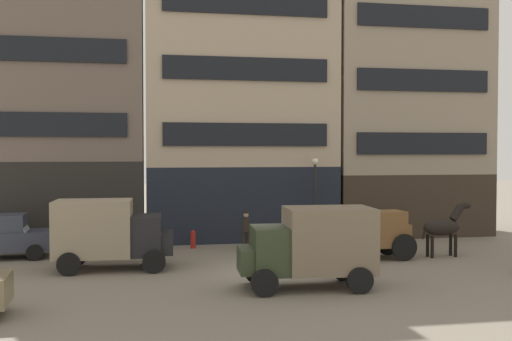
{
  "coord_description": "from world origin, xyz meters",
  "views": [
    {
      "loc": [
        -4.42,
        -20.92,
        4.45
      ],
      "look_at": [
        -0.28,
        1.93,
        3.69
      ],
      "focal_mm": 41.52,
      "sensor_mm": 36.0,
      "label": 1
    }
  ],
  "objects_px": {
    "streetlamp_curbside": "(315,188)",
    "fire_hydrant_curbside": "(193,239)",
    "sedan_parked_curb": "(5,237)",
    "draft_horse": "(444,227)",
    "delivery_truck_near": "(109,232)",
    "pedestrian_officer": "(246,229)",
    "delivery_truck_far": "(311,244)",
    "cargo_wagon": "(378,231)"
  },
  "relations": [
    {
      "from": "streetlamp_curbside",
      "to": "fire_hydrant_curbside",
      "type": "xyz_separation_m",
      "value": [
        -5.83,
        -0.19,
        -2.24
      ]
    },
    {
      "from": "fire_hydrant_curbside",
      "to": "sedan_parked_curb",
      "type": "bearing_deg",
      "value": -171.32
    },
    {
      "from": "draft_horse",
      "to": "delivery_truck_near",
      "type": "bearing_deg",
      "value": -178.93
    },
    {
      "from": "streetlamp_curbside",
      "to": "sedan_parked_curb",
      "type": "bearing_deg",
      "value": -174.21
    },
    {
      "from": "pedestrian_officer",
      "to": "delivery_truck_far",
      "type": "bearing_deg",
      "value": -82.97
    },
    {
      "from": "pedestrian_officer",
      "to": "draft_horse",
      "type": "bearing_deg",
      "value": -20.23
    },
    {
      "from": "delivery_truck_near",
      "to": "sedan_parked_curb",
      "type": "xyz_separation_m",
      "value": [
        -4.4,
        3.11,
        -0.51
      ]
    },
    {
      "from": "draft_horse",
      "to": "delivery_truck_near",
      "type": "relative_size",
      "value": 0.53
    },
    {
      "from": "draft_horse",
      "to": "sedan_parked_curb",
      "type": "relative_size",
      "value": 0.62
    },
    {
      "from": "streetlamp_curbside",
      "to": "draft_horse",
      "type": "bearing_deg",
      "value": -43.87
    },
    {
      "from": "pedestrian_officer",
      "to": "streetlamp_curbside",
      "type": "bearing_deg",
      "value": 20.18
    },
    {
      "from": "delivery_truck_near",
      "to": "fire_hydrant_curbside",
      "type": "distance_m",
      "value": 5.61
    },
    {
      "from": "cargo_wagon",
      "to": "pedestrian_officer",
      "type": "bearing_deg",
      "value": 149.62
    },
    {
      "from": "fire_hydrant_curbside",
      "to": "pedestrian_officer",
      "type": "bearing_deg",
      "value": -26.14
    },
    {
      "from": "sedan_parked_curb",
      "to": "fire_hydrant_curbside",
      "type": "distance_m",
      "value": 7.95
    },
    {
      "from": "cargo_wagon",
      "to": "streetlamp_curbside",
      "type": "relative_size",
      "value": 0.73
    },
    {
      "from": "streetlamp_curbside",
      "to": "fire_hydrant_curbside",
      "type": "height_order",
      "value": "streetlamp_curbside"
    },
    {
      "from": "streetlamp_curbside",
      "to": "delivery_truck_far",
      "type": "bearing_deg",
      "value": -106.7
    },
    {
      "from": "fire_hydrant_curbside",
      "to": "cargo_wagon",
      "type": "bearing_deg",
      "value": -29.1
    },
    {
      "from": "draft_horse",
      "to": "sedan_parked_curb",
      "type": "height_order",
      "value": "draft_horse"
    },
    {
      "from": "cargo_wagon",
      "to": "draft_horse",
      "type": "height_order",
      "value": "draft_horse"
    },
    {
      "from": "delivery_truck_near",
      "to": "delivery_truck_far",
      "type": "height_order",
      "value": "same"
    },
    {
      "from": "delivery_truck_far",
      "to": "sedan_parked_curb",
      "type": "xyz_separation_m",
      "value": [
        -11.04,
        7.39,
        -0.51
      ]
    },
    {
      "from": "delivery_truck_far",
      "to": "streetlamp_curbside",
      "type": "bearing_deg",
      "value": 73.3
    },
    {
      "from": "sedan_parked_curb",
      "to": "fire_hydrant_curbside",
      "type": "bearing_deg",
      "value": 8.68
    },
    {
      "from": "fire_hydrant_curbside",
      "to": "delivery_truck_near",
      "type": "bearing_deg",
      "value": -128.67
    },
    {
      "from": "delivery_truck_far",
      "to": "streetlamp_curbside",
      "type": "xyz_separation_m",
      "value": [
        2.63,
        8.77,
        1.25
      ]
    },
    {
      "from": "cargo_wagon",
      "to": "delivery_truck_far",
      "type": "height_order",
      "value": "delivery_truck_far"
    },
    {
      "from": "draft_horse",
      "to": "sedan_parked_curb",
      "type": "bearing_deg",
      "value": 171.03
    },
    {
      "from": "draft_horse",
      "to": "fire_hydrant_curbside",
      "type": "relative_size",
      "value": 2.83
    },
    {
      "from": "delivery_truck_near",
      "to": "cargo_wagon",
      "type": "bearing_deg",
      "value": 1.35
    },
    {
      "from": "pedestrian_officer",
      "to": "cargo_wagon",
      "type": "bearing_deg",
      "value": -30.38
    },
    {
      "from": "draft_horse",
      "to": "streetlamp_curbside",
      "type": "height_order",
      "value": "streetlamp_curbside"
    },
    {
      "from": "pedestrian_officer",
      "to": "streetlamp_curbside",
      "type": "relative_size",
      "value": 0.44
    },
    {
      "from": "delivery_truck_near",
      "to": "pedestrian_officer",
      "type": "xyz_separation_m",
      "value": [
        5.72,
        3.19,
        -0.44
      ]
    },
    {
      "from": "sedan_parked_curb",
      "to": "streetlamp_curbside",
      "type": "distance_m",
      "value": 13.86
    },
    {
      "from": "cargo_wagon",
      "to": "streetlamp_curbside",
      "type": "xyz_separation_m",
      "value": [
        -1.46,
        4.24,
        1.52
      ]
    },
    {
      "from": "delivery_truck_near",
      "to": "delivery_truck_far",
      "type": "distance_m",
      "value": 7.9
    },
    {
      "from": "pedestrian_officer",
      "to": "sedan_parked_curb",
      "type": "bearing_deg",
      "value": -179.54
    },
    {
      "from": "streetlamp_curbside",
      "to": "cargo_wagon",
      "type": "bearing_deg",
      "value": -71.01
    },
    {
      "from": "streetlamp_curbside",
      "to": "delivery_truck_near",
      "type": "bearing_deg",
      "value": -154.14
    },
    {
      "from": "sedan_parked_curb",
      "to": "pedestrian_officer",
      "type": "bearing_deg",
      "value": 0.46
    }
  ]
}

